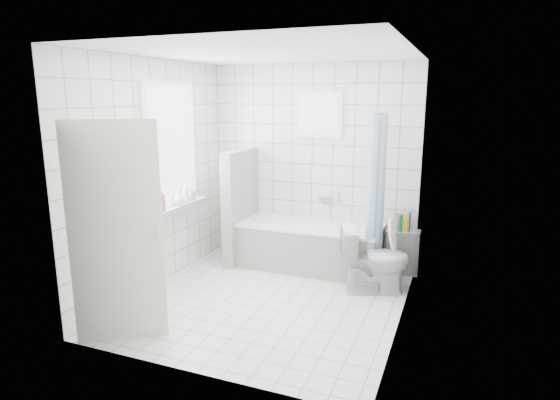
% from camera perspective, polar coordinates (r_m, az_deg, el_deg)
% --- Properties ---
extents(ground, '(3.00, 3.00, 0.00)m').
position_cam_1_polar(ground, '(5.25, -1.39, -12.05)').
color(ground, white).
rests_on(ground, ground).
extents(ceiling, '(3.00, 3.00, 0.00)m').
position_cam_1_polar(ceiling, '(4.79, -1.56, 17.52)').
color(ceiling, white).
rests_on(ceiling, ground).
extents(wall_back, '(2.80, 0.02, 2.60)m').
position_cam_1_polar(wall_back, '(6.24, 3.92, 4.37)').
color(wall_back, white).
rests_on(wall_back, ground).
extents(wall_front, '(2.80, 0.02, 2.60)m').
position_cam_1_polar(wall_front, '(3.55, -10.94, -2.10)').
color(wall_front, white).
rests_on(wall_front, ground).
extents(wall_left, '(0.02, 3.00, 2.60)m').
position_cam_1_polar(wall_left, '(5.54, -14.93, 2.94)').
color(wall_left, white).
rests_on(wall_left, ground).
extents(wall_right, '(0.02, 3.00, 2.60)m').
position_cam_1_polar(wall_right, '(4.51, 15.16, 0.78)').
color(wall_right, white).
rests_on(wall_right, ground).
extents(window_left, '(0.01, 0.90, 1.40)m').
position_cam_1_polar(window_left, '(5.72, -12.96, 6.36)').
color(window_left, white).
rests_on(window_left, wall_left).
extents(window_back, '(0.50, 0.01, 0.50)m').
position_cam_1_polar(window_back, '(6.11, 4.79, 10.30)').
color(window_back, white).
rests_on(window_back, wall_back).
extents(window_sill, '(0.18, 1.02, 0.08)m').
position_cam_1_polar(window_sill, '(5.82, -12.24, -0.90)').
color(window_sill, white).
rests_on(window_sill, wall_left).
extents(door, '(0.69, 0.48, 2.00)m').
position_cam_1_polar(door, '(4.36, -19.33, -3.96)').
color(door, silver).
rests_on(door, ground).
extents(bathtub, '(1.80, 0.77, 0.58)m').
position_cam_1_polar(bathtub, '(6.09, 3.69, -5.59)').
color(bathtub, white).
rests_on(bathtub, ground).
extents(partition_wall, '(0.15, 0.85, 1.50)m').
position_cam_1_polar(partition_wall, '(6.27, -4.81, -0.72)').
color(partition_wall, white).
rests_on(partition_wall, ground).
extents(tiled_ledge, '(0.40, 0.24, 0.55)m').
position_cam_1_polar(tiled_ledge, '(6.11, 14.75, -6.09)').
color(tiled_ledge, white).
rests_on(tiled_ledge, ground).
extents(toilet, '(0.86, 0.67, 0.77)m').
position_cam_1_polar(toilet, '(5.42, 11.50, -7.09)').
color(toilet, silver).
rests_on(toilet, ground).
extents(curtain_rod, '(0.02, 0.80, 0.02)m').
position_cam_1_polar(curtain_rod, '(5.57, 12.25, 10.37)').
color(curtain_rod, silver).
rests_on(curtain_rod, wall_back).
extents(shower_curtain, '(0.14, 0.48, 1.78)m').
position_cam_1_polar(shower_curtain, '(5.55, 11.60, 1.01)').
color(shower_curtain, '#437DC7').
rests_on(shower_curtain, curtain_rod).
extents(tub_faucet, '(0.18, 0.06, 0.06)m').
position_cam_1_polar(tub_faucet, '(6.23, 5.59, 0.11)').
color(tub_faucet, silver).
rests_on(tub_faucet, wall_back).
extents(sill_bottles, '(0.21, 0.76, 0.28)m').
position_cam_1_polar(sill_bottles, '(5.75, -12.46, 0.52)').
color(sill_bottles, '#D2517D').
rests_on(sill_bottles, window_sill).
extents(ledge_bottles, '(0.17, 0.15, 0.23)m').
position_cam_1_polar(ledge_bottles, '(5.98, 14.82, -2.62)').
color(ledge_bottles, yellow).
rests_on(ledge_bottles, tiled_ledge).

